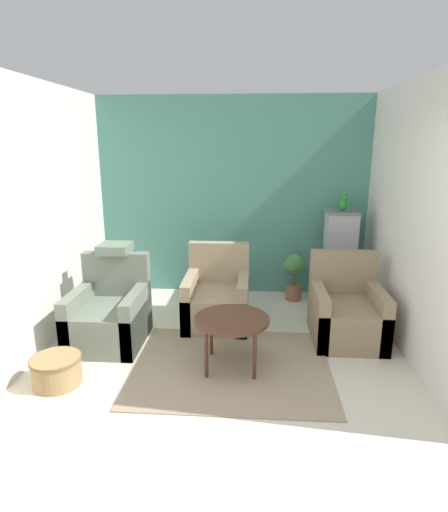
{
  "coord_description": "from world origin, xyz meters",
  "views": [
    {
      "loc": [
        0.31,
        -2.71,
        2.1
      ],
      "look_at": [
        0.0,
        1.59,
        0.95
      ],
      "focal_mm": 30.0,
      "sensor_mm": 36.0,
      "label": 1
    }
  ],
  "objects_px": {
    "birdcage": "(339,261)",
    "potted_plant": "(294,272)",
    "parrot": "(343,203)",
    "coffee_table": "(232,322)",
    "wicker_basket": "(56,370)",
    "armchair_middle": "(217,300)",
    "armchair_left": "(110,316)",
    "armchair_right": "(346,313)"
  },
  "relations": [
    {
      "from": "birdcage",
      "to": "potted_plant",
      "type": "distance_m",
      "value": 0.61
    },
    {
      "from": "potted_plant",
      "to": "parrot",
      "type": "bearing_deg",
      "value": -7.88
    },
    {
      "from": "coffee_table",
      "to": "wicker_basket",
      "type": "bearing_deg",
      "value": -165.09
    },
    {
      "from": "armchair_middle",
      "to": "wicker_basket",
      "type": "relative_size",
      "value": 2.05
    },
    {
      "from": "wicker_basket",
      "to": "armchair_middle",
      "type": "bearing_deg",
      "value": 47.91
    },
    {
      "from": "armchair_left",
      "to": "potted_plant",
      "type": "bearing_deg",
      "value": 34.27
    },
    {
      "from": "coffee_table",
      "to": "birdcage",
      "type": "xyz_separation_m",
      "value": [
        1.31,
        1.8,
        0.13
      ]
    },
    {
      "from": "armchair_left",
      "to": "armchair_right",
      "type": "xyz_separation_m",
      "value": [
        2.55,
        0.26,
        0.0
      ]
    },
    {
      "from": "birdcage",
      "to": "parrot",
      "type": "distance_m",
      "value": 0.76
    },
    {
      "from": "armchair_right",
      "to": "coffee_table",
      "type": "bearing_deg",
      "value": -149.08
    },
    {
      "from": "armchair_left",
      "to": "potted_plant",
      "type": "relative_size",
      "value": 1.42
    },
    {
      "from": "parrot",
      "to": "armchair_left",
      "type": "bearing_deg",
      "value": -153.17
    },
    {
      "from": "armchair_right",
      "to": "birdcage",
      "type": "bearing_deg",
      "value": 84.69
    },
    {
      "from": "armchair_middle",
      "to": "birdcage",
      "type": "distance_m",
      "value": 1.75
    },
    {
      "from": "armchair_right",
      "to": "armchair_left",
      "type": "bearing_deg",
      "value": -174.1
    },
    {
      "from": "armchair_left",
      "to": "armchair_right",
      "type": "height_order",
      "value": "same"
    },
    {
      "from": "armchair_left",
      "to": "armchair_middle",
      "type": "bearing_deg",
      "value": 27.46
    },
    {
      "from": "birdcage",
      "to": "armchair_middle",
      "type": "bearing_deg",
      "value": -153.68
    },
    {
      "from": "armchair_middle",
      "to": "wicker_basket",
      "type": "xyz_separation_m",
      "value": [
        -1.31,
        -1.45,
        -0.15
      ]
    },
    {
      "from": "armchair_middle",
      "to": "potted_plant",
      "type": "height_order",
      "value": "armchair_middle"
    },
    {
      "from": "parrot",
      "to": "wicker_basket",
      "type": "relative_size",
      "value": 0.52
    },
    {
      "from": "armchair_left",
      "to": "wicker_basket",
      "type": "height_order",
      "value": "armchair_left"
    },
    {
      "from": "armchair_right",
      "to": "wicker_basket",
      "type": "xyz_separation_m",
      "value": [
        -2.75,
        -1.14,
        -0.15
      ]
    },
    {
      "from": "coffee_table",
      "to": "birdcage",
      "type": "height_order",
      "value": "birdcage"
    },
    {
      "from": "birdcage",
      "to": "parrot",
      "type": "height_order",
      "value": "parrot"
    },
    {
      "from": "armchair_right",
      "to": "armchair_middle",
      "type": "relative_size",
      "value": 1.0
    },
    {
      "from": "armchair_left",
      "to": "wicker_basket",
      "type": "distance_m",
      "value": 0.91
    },
    {
      "from": "armchair_right",
      "to": "armchair_middle",
      "type": "distance_m",
      "value": 1.48
    },
    {
      "from": "parrot",
      "to": "potted_plant",
      "type": "height_order",
      "value": "parrot"
    },
    {
      "from": "armchair_middle",
      "to": "parrot",
      "type": "xyz_separation_m",
      "value": [
        1.55,
        0.77,
        1.06
      ]
    },
    {
      "from": "armchair_middle",
      "to": "potted_plant",
      "type": "bearing_deg",
      "value": 40.85
    },
    {
      "from": "armchair_right",
      "to": "potted_plant",
      "type": "bearing_deg",
      "value": 112.03
    },
    {
      "from": "parrot",
      "to": "potted_plant",
      "type": "relative_size",
      "value": 0.36
    },
    {
      "from": "armchair_left",
      "to": "birdcage",
      "type": "xyz_separation_m",
      "value": [
        2.65,
        1.34,
        0.3
      ]
    },
    {
      "from": "coffee_table",
      "to": "armchair_left",
      "type": "relative_size",
      "value": 0.77
    },
    {
      "from": "armchair_middle",
      "to": "wicker_basket",
      "type": "height_order",
      "value": "armchair_middle"
    },
    {
      "from": "armchair_right",
      "to": "parrot",
      "type": "xyz_separation_m",
      "value": [
        0.1,
        1.08,
        1.06
      ]
    },
    {
      "from": "armchair_left",
      "to": "armchair_middle",
      "type": "height_order",
      "value": "same"
    },
    {
      "from": "parrot",
      "to": "armchair_middle",
      "type": "bearing_deg",
      "value": -153.62
    },
    {
      "from": "armchair_middle",
      "to": "birdcage",
      "type": "xyz_separation_m",
      "value": [
        1.55,
        0.76,
        0.3
      ]
    },
    {
      "from": "armchair_left",
      "to": "potted_plant",
      "type": "height_order",
      "value": "armchair_left"
    },
    {
      "from": "armchair_left",
      "to": "armchair_middle",
      "type": "xyz_separation_m",
      "value": [
        1.11,
        0.58,
        0.0
      ]
    }
  ]
}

